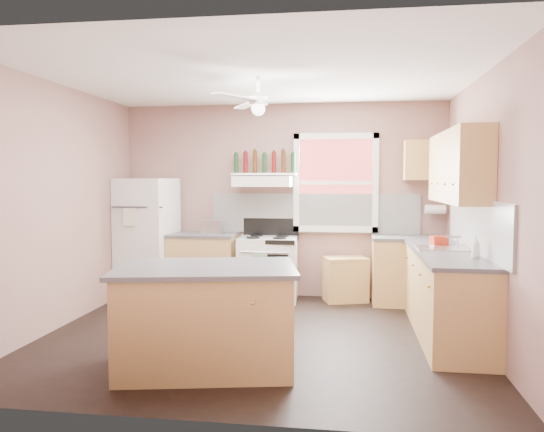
# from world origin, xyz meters

# --- Properties ---
(floor) EXTENTS (4.50, 4.50, 0.00)m
(floor) POSITION_xyz_m (0.00, 0.00, 0.00)
(floor) COLOR black
(floor) RESTS_ON ground
(ceiling) EXTENTS (4.50, 4.50, 0.00)m
(ceiling) POSITION_xyz_m (0.00, 0.00, 2.70)
(ceiling) COLOR white
(ceiling) RESTS_ON ground
(wall_back) EXTENTS (4.50, 0.05, 2.70)m
(wall_back) POSITION_xyz_m (0.00, 2.02, 1.35)
(wall_back) COLOR #8C665E
(wall_back) RESTS_ON ground
(wall_right) EXTENTS (0.05, 4.00, 2.70)m
(wall_right) POSITION_xyz_m (2.27, 0.00, 1.35)
(wall_right) COLOR #8C665E
(wall_right) RESTS_ON ground
(wall_left) EXTENTS (0.05, 4.00, 2.70)m
(wall_left) POSITION_xyz_m (-2.27, 0.00, 1.35)
(wall_left) COLOR #8C665E
(wall_left) RESTS_ON ground
(backsplash_back) EXTENTS (2.90, 0.03, 0.55)m
(backsplash_back) POSITION_xyz_m (0.45, 1.99, 1.18)
(backsplash_back) COLOR white
(backsplash_back) RESTS_ON wall_back
(backsplash_right) EXTENTS (0.03, 2.60, 0.55)m
(backsplash_right) POSITION_xyz_m (2.23, 0.30, 1.18)
(backsplash_right) COLOR white
(backsplash_right) RESTS_ON wall_right
(window_view) EXTENTS (1.00, 0.02, 1.20)m
(window_view) POSITION_xyz_m (0.75, 1.98, 1.60)
(window_view) COLOR maroon
(window_view) RESTS_ON wall_back
(window_frame) EXTENTS (1.16, 0.07, 1.36)m
(window_frame) POSITION_xyz_m (0.75, 1.96, 1.60)
(window_frame) COLOR white
(window_frame) RESTS_ON wall_back
(refrigerator) EXTENTS (0.78, 0.76, 1.66)m
(refrigerator) POSITION_xyz_m (-1.85, 1.63, 0.83)
(refrigerator) COLOR white
(refrigerator) RESTS_ON floor
(base_cabinet_left) EXTENTS (0.90, 0.60, 0.86)m
(base_cabinet_left) POSITION_xyz_m (-1.06, 1.70, 0.43)
(base_cabinet_left) COLOR tan
(base_cabinet_left) RESTS_ON floor
(counter_left) EXTENTS (0.92, 0.62, 0.04)m
(counter_left) POSITION_xyz_m (-1.06, 1.70, 0.88)
(counter_left) COLOR #474749
(counter_left) RESTS_ON base_cabinet_left
(toaster) EXTENTS (0.30, 0.19, 0.18)m
(toaster) POSITION_xyz_m (-0.94, 1.71, 0.99)
(toaster) COLOR silver
(toaster) RESTS_ON counter_left
(stove) EXTENTS (0.82, 0.68, 0.86)m
(stove) POSITION_xyz_m (-0.15, 1.69, 0.43)
(stove) COLOR white
(stove) RESTS_ON floor
(range_hood) EXTENTS (0.78, 0.50, 0.14)m
(range_hood) POSITION_xyz_m (-0.23, 1.75, 1.62)
(range_hood) COLOR white
(range_hood) RESTS_ON wall_back
(bottle_shelf) EXTENTS (0.90, 0.26, 0.03)m
(bottle_shelf) POSITION_xyz_m (-0.23, 1.87, 1.72)
(bottle_shelf) COLOR white
(bottle_shelf) RESTS_ON range_hood
(cart) EXTENTS (0.64, 0.52, 0.56)m
(cart) POSITION_xyz_m (0.90, 1.75, 0.28)
(cart) COLOR tan
(cart) RESTS_ON floor
(base_cabinet_corner) EXTENTS (1.00, 0.60, 0.86)m
(base_cabinet_corner) POSITION_xyz_m (1.75, 1.70, 0.43)
(base_cabinet_corner) COLOR tan
(base_cabinet_corner) RESTS_ON floor
(base_cabinet_right) EXTENTS (0.60, 2.20, 0.86)m
(base_cabinet_right) POSITION_xyz_m (1.95, 0.30, 0.43)
(base_cabinet_right) COLOR tan
(base_cabinet_right) RESTS_ON floor
(counter_corner) EXTENTS (1.02, 0.62, 0.04)m
(counter_corner) POSITION_xyz_m (1.75, 1.70, 0.88)
(counter_corner) COLOR #474749
(counter_corner) RESTS_ON base_cabinet_corner
(counter_right) EXTENTS (0.62, 2.22, 0.04)m
(counter_right) POSITION_xyz_m (1.94, 0.30, 0.88)
(counter_right) COLOR #474749
(counter_right) RESTS_ON base_cabinet_right
(sink) EXTENTS (0.55, 0.45, 0.03)m
(sink) POSITION_xyz_m (1.94, 0.50, 0.90)
(sink) COLOR silver
(sink) RESTS_ON counter_right
(faucet) EXTENTS (0.03, 0.03, 0.14)m
(faucet) POSITION_xyz_m (2.10, 0.50, 0.97)
(faucet) COLOR silver
(faucet) RESTS_ON sink
(upper_cabinet_right) EXTENTS (0.33, 1.80, 0.76)m
(upper_cabinet_right) POSITION_xyz_m (2.08, 0.50, 1.78)
(upper_cabinet_right) COLOR tan
(upper_cabinet_right) RESTS_ON wall_right
(upper_cabinet_corner) EXTENTS (0.60, 0.33, 0.52)m
(upper_cabinet_corner) POSITION_xyz_m (1.95, 1.83, 1.90)
(upper_cabinet_corner) COLOR tan
(upper_cabinet_corner) RESTS_ON wall_back
(paper_towel) EXTENTS (0.26, 0.12, 0.12)m
(paper_towel) POSITION_xyz_m (2.07, 1.86, 1.25)
(paper_towel) COLOR white
(paper_towel) RESTS_ON wall_back
(island) EXTENTS (1.61, 1.19, 0.86)m
(island) POSITION_xyz_m (-0.30, -0.99, 0.43)
(island) COLOR tan
(island) RESTS_ON floor
(island_top) EXTENTS (1.71, 1.29, 0.04)m
(island_top) POSITION_xyz_m (-0.30, -0.99, 0.88)
(island_top) COLOR #474749
(island_top) RESTS_ON island
(ceiling_fan_hub) EXTENTS (0.20, 0.20, 0.08)m
(ceiling_fan_hub) POSITION_xyz_m (0.00, 0.00, 2.45)
(ceiling_fan_hub) COLOR white
(ceiling_fan_hub) RESTS_ON ceiling
(soap_bottle) EXTENTS (0.11, 0.11, 0.21)m
(soap_bottle) POSITION_xyz_m (2.13, -0.18, 1.01)
(soap_bottle) COLOR silver
(soap_bottle) RESTS_ON counter_right
(red_caddy) EXTENTS (0.21, 0.17, 0.10)m
(red_caddy) POSITION_xyz_m (1.96, 0.85, 0.95)
(red_caddy) COLOR #A7240E
(red_caddy) RESTS_ON counter_right
(wine_bottles) EXTENTS (0.86, 0.06, 0.31)m
(wine_bottles) POSITION_xyz_m (-0.23, 1.87, 1.88)
(wine_bottles) COLOR #143819
(wine_bottles) RESTS_ON bottle_shelf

